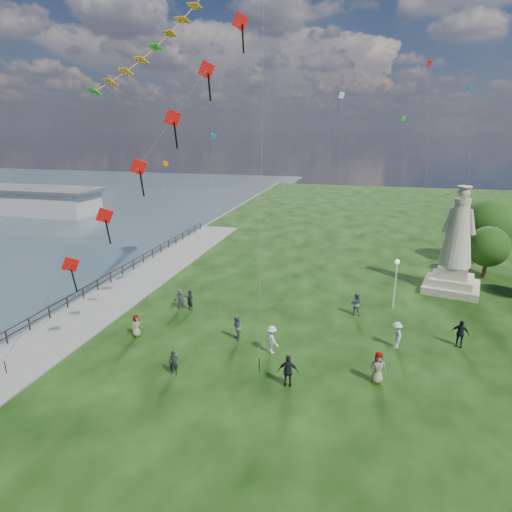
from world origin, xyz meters
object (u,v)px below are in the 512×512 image
(person_7, at_px, (356,304))
(lamppost, at_px, (396,273))
(person_2, at_px, (271,340))
(person_4, at_px, (378,368))
(person_5, at_px, (181,299))
(person_10, at_px, (136,326))
(person_8, at_px, (397,335))
(statue, at_px, (456,253))
(person_3, at_px, (288,371))
(person_9, at_px, (460,333))
(person_0, at_px, (174,363))
(pier_pavilion, at_px, (18,199))
(person_6, at_px, (190,300))
(person_1, at_px, (236,328))

(person_7, bearing_deg, lamppost, -135.95)
(person_2, relative_size, person_4, 0.97)
(person_4, bearing_deg, lamppost, 77.56)
(person_5, relative_size, person_10, 1.03)
(person_8, bearing_deg, statue, 140.14)
(statue, height_order, lamppost, statue)
(person_3, relative_size, person_9, 1.03)
(statue, relative_size, person_5, 5.69)
(statue, height_order, person_7, statue)
(person_4, relative_size, person_5, 1.17)
(person_0, height_order, person_10, person_10)
(pier_pavilion, distance_m, lamppost, 66.38)
(person_7, relative_size, person_8, 1.01)
(person_10, bearing_deg, person_7, -46.47)
(person_8, bearing_deg, person_0, -78.85)
(person_6, bearing_deg, person_10, -87.68)
(person_3, bearing_deg, person_1, -50.57)
(pier_pavilion, relative_size, person_1, 17.43)
(lamppost, relative_size, person_10, 2.59)
(pier_pavilion, relative_size, person_6, 18.60)
(person_4, distance_m, person_10, 15.89)
(statue, relative_size, person_3, 4.86)
(person_0, bearing_deg, statue, 26.63)
(lamppost, distance_m, person_2, 12.26)
(person_6, distance_m, person_10, 5.31)
(lamppost, relative_size, person_4, 2.14)
(person_7, bearing_deg, person_4, 107.38)
(person_5, bearing_deg, person_4, -85.89)
(person_3, xyz_separation_m, person_9, (9.94, 7.24, -0.02))
(pier_pavilion, bearing_deg, person_9, -26.97)
(person_7, bearing_deg, pier_pavilion, -19.07)
(person_8, bearing_deg, lamppost, 162.66)
(person_0, height_order, person_1, person_1)
(pier_pavilion, bearing_deg, person_5, -35.54)
(person_4, bearing_deg, person_7, 93.91)
(person_5, bearing_deg, person_9, -64.52)
(person_3, distance_m, person_7, 11.03)
(person_2, distance_m, person_4, 6.66)
(statue, bearing_deg, lamppost, -120.52)
(person_0, xyz_separation_m, person_9, (16.53, 7.73, 0.17))
(person_4, bearing_deg, person_8, 69.14)
(person_0, height_order, person_2, person_2)
(person_3, relative_size, person_6, 1.16)
(person_4, bearing_deg, person_2, 159.25)
(person_1, distance_m, person_5, 6.96)
(person_5, relative_size, person_8, 0.90)
(lamppost, distance_m, person_4, 11.28)
(person_4, relative_size, person_8, 1.06)
(person_1, height_order, person_5, person_1)
(person_8, bearing_deg, person_9, 90.78)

